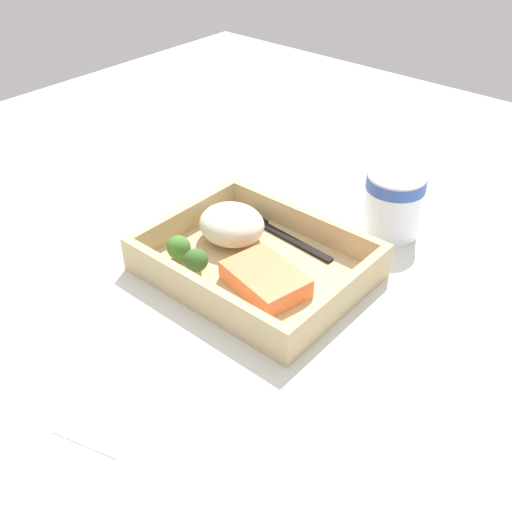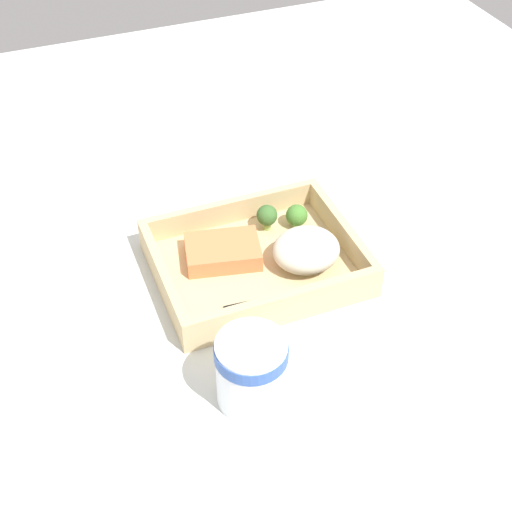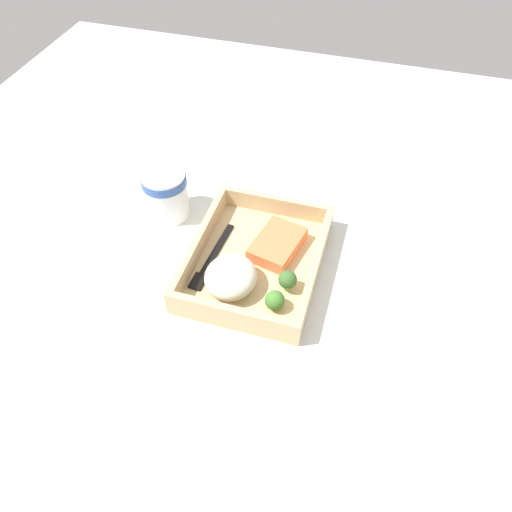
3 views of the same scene
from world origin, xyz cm
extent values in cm
cube|color=silver|center=(0.00, 0.00, -1.00)|extent=(160.00, 160.00, 2.00)
cube|color=tan|center=(0.00, 0.00, 0.60)|extent=(27.22, 21.52, 1.20)
cube|color=tan|center=(0.00, -10.16, 3.05)|extent=(27.22, 1.20, 3.69)
cube|color=tan|center=(0.00, 10.16, 3.05)|extent=(27.22, 1.20, 3.69)
cube|color=tan|center=(-13.01, 0.00, 3.05)|extent=(1.20, 19.12, 3.69)
cube|color=tan|center=(13.01, 0.00, 3.05)|extent=(1.20, 19.12, 3.69)
cube|color=#F07746|center=(-3.82, 2.73, 2.47)|extent=(11.33, 8.97, 2.55)
ellipsoid|color=beige|center=(6.35, -2.36, 3.71)|extent=(9.24, 8.41, 5.02)
cylinder|color=#80A75F|center=(8.46, 5.54, 1.74)|extent=(1.20, 1.20, 1.07)
sphere|color=#447C2E|center=(8.46, 5.54, 3.14)|extent=(3.17, 3.17, 3.17)
cylinder|color=#81A34F|center=(4.24, 6.53, 2.01)|extent=(1.15, 1.15, 1.61)
sphere|color=#3A652C|center=(4.24, 6.53, 3.64)|extent=(3.02, 3.02, 3.02)
cube|color=black|center=(-0.84, -7.31, 1.42)|extent=(12.45, 2.03, 0.44)
cube|color=black|center=(7.04, -7.90, 1.42)|extent=(3.56, 2.45, 0.44)
cylinder|color=white|center=(-8.27, -19.72, 4.66)|extent=(7.97, 7.97, 9.32)
cylinder|color=#3356A8|center=(-8.27, -19.72, 8.08)|extent=(8.21, 8.21, 1.68)
cube|color=white|center=(-3.53, 25.73, 0.12)|extent=(10.31, 12.83, 0.24)
camera|label=1|loc=(-40.47, 47.29, 47.67)|focal=42.00mm
camera|label=2|loc=(-26.06, -66.67, 67.49)|focal=50.00mm
camera|label=3|loc=(54.08, 15.95, 65.35)|focal=35.00mm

